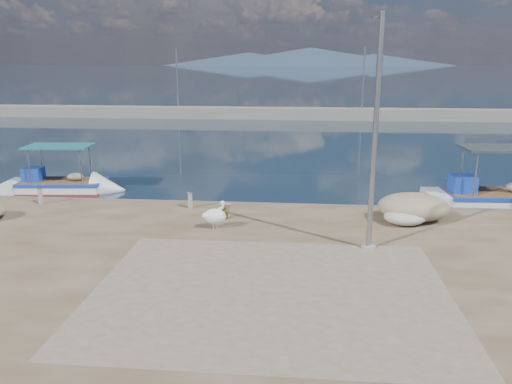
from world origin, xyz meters
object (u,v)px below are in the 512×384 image
object	(u,v)px
pelican	(215,216)
bollard_near	(190,199)
boat_left	(62,187)
boat_right	(496,201)
lamp_post	(374,143)

from	to	relation	value
pelican	bollard_near	world-z (taller)	pelican
pelican	bollard_near	bearing A→B (deg)	105.49
boat_left	pelican	xyz separation A→B (m)	(8.67, -6.25, 0.76)
boat_left	boat_right	size ratio (longest dim) A/B	0.87
pelican	bollard_near	xyz separation A→B (m)	(-1.43, 2.39, -0.09)
pelican	bollard_near	distance (m)	2.78
pelican	lamp_post	distance (m)	5.96
lamp_post	bollard_near	xyz separation A→B (m)	(-6.49, 3.78, -2.92)
boat_right	bollard_near	world-z (taller)	boat_right
boat_left	lamp_post	distance (m)	16.12
lamp_post	bollard_near	world-z (taller)	lamp_post
boat_right	bollard_near	bearing A→B (deg)	-169.55
pelican	boat_left	bearing A→B (deg)	128.82
boat_right	pelican	distance (m)	12.75
lamp_post	bollard_near	bearing A→B (deg)	149.78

